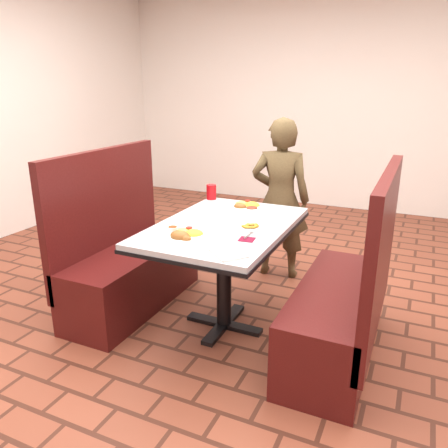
% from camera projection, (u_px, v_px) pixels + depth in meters
% --- Properties ---
extents(room, '(7.00, 7.04, 2.82)m').
position_uv_depth(room, '(224.00, 29.00, 2.47)').
color(room, brown).
rests_on(room, ground).
extents(dining_table, '(0.81, 1.21, 0.75)m').
position_uv_depth(dining_table, '(224.00, 238.00, 2.85)').
color(dining_table, silver).
rests_on(dining_table, ground).
extents(booth_bench_left, '(0.47, 1.20, 1.17)m').
position_uv_depth(booth_bench_left, '(127.00, 264.00, 3.27)').
color(booth_bench_left, '#4E1312').
rests_on(booth_bench_left, ground).
extents(booth_bench_right, '(0.47, 1.20, 1.17)m').
position_uv_depth(booth_bench_right, '(344.00, 307.00, 2.64)').
color(booth_bench_right, '#4E1312').
rests_on(booth_bench_right, ground).
extents(diner_person, '(0.54, 0.40, 1.37)m').
position_uv_depth(diner_person, '(280.00, 199.00, 3.70)').
color(diner_person, brown).
rests_on(diner_person, ground).
extents(near_dinner_plate, '(0.27, 0.27, 0.08)m').
position_uv_depth(near_dinner_plate, '(185.00, 233.00, 2.57)').
color(near_dinner_plate, white).
rests_on(near_dinner_plate, dining_table).
extents(far_dinner_plate, '(0.28, 0.28, 0.07)m').
position_uv_depth(far_dinner_plate, '(247.00, 205.00, 3.18)').
color(far_dinner_plate, white).
rests_on(far_dinner_plate, dining_table).
extents(plantain_plate, '(0.17, 0.17, 0.03)m').
position_uv_depth(plantain_plate, '(251.00, 227.00, 2.73)').
color(plantain_plate, white).
rests_on(plantain_plate, dining_table).
extents(maroon_napkin, '(0.10, 0.10, 0.00)m').
position_uv_depth(maroon_napkin, '(247.00, 239.00, 2.54)').
color(maroon_napkin, '#5D0D20').
rests_on(maroon_napkin, dining_table).
extents(spoon_utensil, '(0.01, 0.14, 0.00)m').
position_uv_depth(spoon_utensil, '(249.00, 235.00, 2.60)').
color(spoon_utensil, '#BBBBC0').
rests_on(spoon_utensil, dining_table).
extents(red_tumbler, '(0.08, 0.08, 0.12)m').
position_uv_depth(red_tumbler, '(211.00, 192.00, 3.42)').
color(red_tumbler, '#B60C11').
rests_on(red_tumbler, dining_table).
extents(paper_napkin, '(0.25, 0.25, 0.01)m').
position_uv_depth(paper_napkin, '(228.00, 253.00, 2.32)').
color(paper_napkin, silver).
rests_on(paper_napkin, dining_table).
extents(knife_utensil, '(0.06, 0.15, 0.00)m').
position_uv_depth(knife_utensil, '(195.00, 237.00, 2.56)').
color(knife_utensil, silver).
rests_on(knife_utensil, dining_table).
extents(fork_utensil, '(0.02, 0.14, 0.00)m').
position_uv_depth(fork_utensil, '(183.00, 237.00, 2.56)').
color(fork_utensil, silver).
rests_on(fork_utensil, dining_table).
extents(lettuce_shreds, '(0.28, 0.32, 0.00)m').
position_uv_depth(lettuce_shreds, '(233.00, 222.00, 2.86)').
color(lettuce_shreds, '#8AD153').
rests_on(lettuce_shreds, dining_table).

